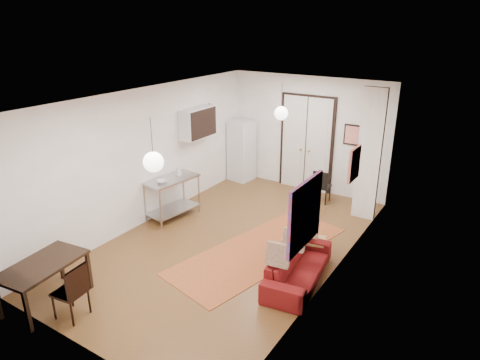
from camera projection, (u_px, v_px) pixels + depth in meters
The scene contains 27 objects.
floor at pixel (231, 242), 8.54m from camera, with size 7.00×7.00×0.00m, color brown.
ceiling at pixel (230, 97), 7.51m from camera, with size 4.20×7.00×0.02m, color white.
wall_back at pixel (307, 134), 10.78m from camera, with size 4.20×0.02×2.90m, color white.
wall_front at pixel (73, 256), 5.26m from camera, with size 4.20×0.02×2.90m, color white.
wall_left at pixel (148, 156), 9.08m from camera, with size 0.02×7.00×2.90m, color white.
wall_right at pixel (338, 198), 6.97m from camera, with size 0.02×7.00×2.90m, color white.
double_doors at pixel (306, 144), 10.84m from camera, with size 1.44×0.06×2.50m, color silver.
stub_partition at pixel (369, 156), 9.10m from camera, with size 0.50×0.10×2.90m, color white.
wall_cabinet at pixel (198, 123), 10.01m from camera, with size 0.35×1.00×0.70m, color white.
painting_popart at pixel (305, 214), 5.92m from camera, with size 0.05×1.00×1.00m, color red.
painting_abstract at pixel (354, 164), 7.49m from camera, with size 0.05×0.50×0.60m, color beige.
poster_back at pixel (352, 135), 10.13m from camera, with size 0.40×0.03×0.50m, color red.
print_left at pixel (205, 116), 10.46m from camera, with size 0.03×0.44×0.54m, color brown.
pendant_back at pixel (281, 113), 9.32m from camera, with size 0.30×0.30×0.80m.
pendant_front at pixel (153, 162), 6.16m from camera, with size 0.30×0.30×0.80m.
kilim_rug at pixel (260, 250), 8.24m from camera, with size 1.42×3.79×0.01m, color #B2602C.
sofa at pixel (298, 266), 7.21m from camera, with size 1.83×0.72×0.54m, color maroon.
coffee_table at pixel (304, 240), 8.00m from camera, with size 0.87×0.63×0.35m.
potted_plant at pixel (309, 231), 7.87m from camera, with size 0.26×0.30×0.34m, color #315A28.
kitchen_counter at pixel (172, 192), 9.43m from camera, with size 0.76×1.27×0.92m.
bowl at pixel (162, 181), 9.07m from camera, with size 0.22×0.22×0.05m, color white.
soap_bottle at pixel (179, 171), 9.48m from camera, with size 0.09×0.09×0.19m, color teal.
fridge at pixel (241, 151), 11.61m from camera, with size 0.58×0.58×1.63m, color silver.
dining_table at pixel (42, 268), 6.51m from camera, with size 0.87×1.35×0.70m.
dining_chair_near at pixel (74, 284), 6.32m from camera, with size 0.46×0.61×0.88m.
dining_chair_far at pixel (74, 284), 6.32m from camera, with size 0.46×0.61×0.88m.
black_side_chair at pixel (324, 183), 10.32m from camera, with size 0.39×0.39×0.82m.
Camera 1 is at (4.20, -6.26, 4.19)m, focal length 32.00 mm.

